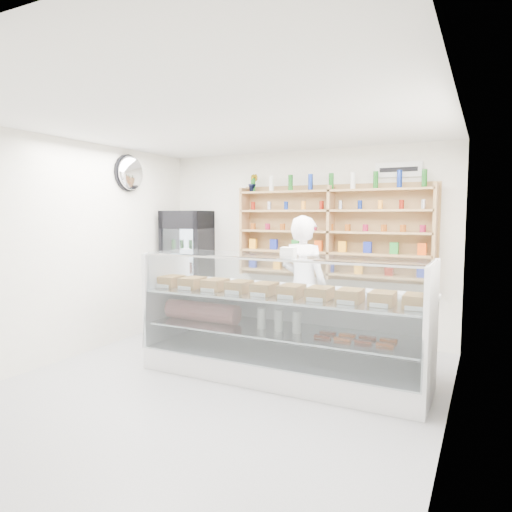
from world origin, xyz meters
The scene contains 8 objects.
room centered at (0.00, 0.00, 1.40)m, with size 5.00×5.00×5.00m.
display_counter centered at (0.48, 0.66, 0.38)m, with size 3.21×0.96×1.40m.
shop_worker centered at (0.41, 1.52, 0.92)m, with size 0.67×0.44×1.83m, color white.
drinks_cooler centered at (-1.85, 2.13, 0.96)m, with size 0.77×0.76×1.91m.
wall_shelving centered at (0.50, 2.34, 1.59)m, with size 2.84×0.28×1.33m.
potted_plant centered at (-0.75, 2.34, 2.33)m, with size 0.15×0.12×0.27m, color #1E6626.
security_mirror centered at (-2.17, 1.20, 2.45)m, with size 0.15×0.50×0.50m, color silver.
wall_sign centered at (1.40, 2.47, 2.45)m, with size 0.62×0.03×0.20m, color white.
Camera 1 is at (2.52, -3.96, 1.84)m, focal length 32.00 mm.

